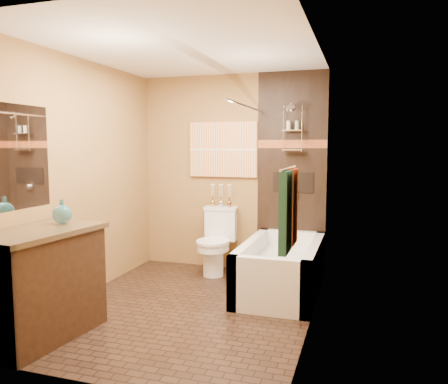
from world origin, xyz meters
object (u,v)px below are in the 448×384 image
at_px(toilet, 216,241).
at_px(bathtub, 281,272).
at_px(sunset_painting, 223,150).
at_px(vanity, 38,283).

bearing_deg(toilet, bathtub, -31.97).
relative_size(sunset_painting, vanity, 0.82).
height_order(sunset_painting, vanity, sunset_painting).
relative_size(sunset_painting, bathtub, 0.60).
height_order(bathtub, toilet, toilet).
distance_m(sunset_painting, bathtub, 1.76).
distance_m(toilet, vanity, 2.35).
xyz_separation_m(bathtub, vanity, (-1.72, -1.75, 0.24)).
bearing_deg(sunset_painting, bathtub, -38.66).
distance_m(sunset_painting, toilet, 1.17).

